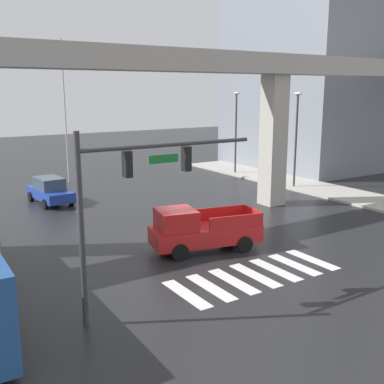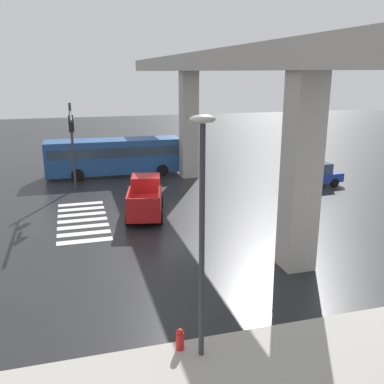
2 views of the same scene
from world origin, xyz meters
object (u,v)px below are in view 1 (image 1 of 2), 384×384
(pickup_truck, at_px, (200,230))
(street_lamp_mid_block, at_px, (296,129))
(sedan_blue, at_px, (50,190))
(flagpole, at_px, (66,102))
(traffic_signal_mast, at_px, (131,185))
(street_lamp_far_north, at_px, (236,123))

(pickup_truck, distance_m, street_lamp_mid_block, 16.52)
(sedan_blue, bearing_deg, flagpole, 61.57)
(traffic_signal_mast, distance_m, street_lamp_mid_block, 22.70)
(street_lamp_far_north, bearing_deg, pickup_truck, -132.44)
(pickup_truck, relative_size, street_lamp_far_north, 0.74)
(street_lamp_mid_block, height_order, flagpole, flagpole)
(street_lamp_far_north, bearing_deg, sedan_blue, -173.06)
(street_lamp_mid_block, relative_size, flagpole, 0.64)
(pickup_truck, bearing_deg, traffic_signal_mast, -143.24)
(traffic_signal_mast, distance_m, street_lamp_far_north, 27.28)
(sedan_blue, relative_size, traffic_signal_mast, 0.68)
(sedan_blue, distance_m, street_lamp_mid_block, 18.32)
(sedan_blue, bearing_deg, street_lamp_mid_block, -16.97)
(traffic_signal_mast, xyz_separation_m, flagpole, (5.56, 23.50, 2.05))
(traffic_signal_mast, relative_size, street_lamp_mid_block, 0.90)
(sedan_blue, height_order, street_lamp_mid_block, street_lamp_mid_block)
(pickup_truck, bearing_deg, sedan_blue, 103.39)
(pickup_truck, relative_size, sedan_blue, 1.21)
(flagpole, bearing_deg, traffic_signal_mast, -103.30)
(pickup_truck, distance_m, street_lamp_far_north, 21.07)
(pickup_truck, height_order, traffic_signal_mast, traffic_signal_mast)
(pickup_truck, xyz_separation_m, flagpole, (0.27, 19.55, 5.45))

